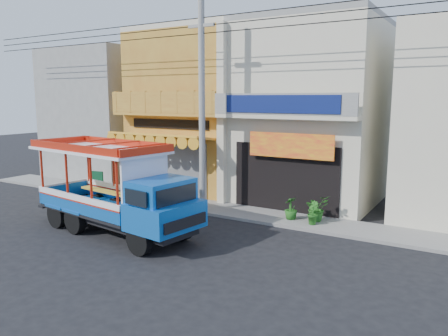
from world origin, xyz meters
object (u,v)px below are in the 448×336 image
Objects in this scene: green_sign at (98,182)px; potted_plant_b at (312,213)px; songthaew_truck at (124,192)px; utility_pole at (205,92)px; potted_plant_c at (291,208)px; potted_plant_a at (317,208)px.

green_sign reaches higher than potted_plant_b.
green_sign is 11.46m from potted_plant_b.
utility_pole is at bearing 79.97° from songthaew_truck.
green_sign is at bearing 61.96° from potted_plant_b.
green_sign reaches higher than potted_plant_c.
green_sign is 1.12× the size of potted_plant_c.
songthaew_truck reaches higher than potted_plant_c.
potted_plant_b is (5.24, 4.41, -1.01)m from songthaew_truck.
utility_pole is at bearing -60.45° from potted_plant_c.
potted_plant_b is (11.46, -0.15, 0.02)m from green_sign.
green_sign is at bearing -69.53° from potted_plant_c.
utility_pole is 3.89× the size of songthaew_truck.
green_sign is 0.99× the size of potted_plant_a.
potted_plant_a is at bearing -25.10° from potted_plant_b.
potted_plant_c is at bearing 0.37° from green_sign.
songthaew_truck is 8.30× the size of potted_plant_b.
utility_pole is at bearing 67.49° from potted_plant_b.
potted_plant_b is (4.52, 0.38, -4.48)m from utility_pole.
utility_pole is 28.51× the size of green_sign.
potted_plant_b is at bearing -144.28° from potted_plant_a.
potted_plant_b is at bearing -0.75° from green_sign.
potted_plant_a is 1.13× the size of potted_plant_c.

